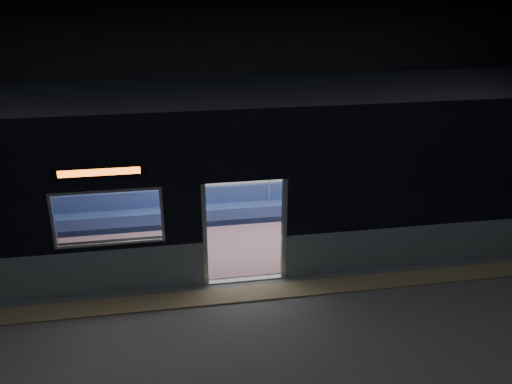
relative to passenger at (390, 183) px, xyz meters
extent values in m
cube|color=#47494C|center=(-3.87, -3.55, -0.77)|extent=(24.00, 14.00, 0.01)
cube|color=black|center=(-3.87, -3.55, 4.21)|extent=(24.00, 14.00, 0.04)
cube|color=black|center=(-3.87, 3.43, 1.73)|extent=(24.00, 0.04, 5.00)
cube|color=#8C7F59|center=(-3.87, -3.00, -0.75)|extent=(22.80, 0.50, 0.03)
cube|color=gray|center=(0.98, -2.49, -0.32)|extent=(8.30, 0.12, 0.90)
cube|color=black|center=(0.98, -2.49, 1.28)|extent=(8.30, 0.12, 2.30)
cube|color=black|center=(-3.87, -2.49, 1.86)|extent=(1.40, 0.12, 1.15)
cube|color=#B7BABC|center=(-4.61, -2.49, 0.26)|extent=(0.08, 0.14, 2.05)
cube|color=#B7BABC|center=(-3.13, -2.49, 0.26)|extent=(0.08, 0.14, 2.05)
cube|color=black|center=(-6.32, -2.57, 1.62)|extent=(1.50, 0.04, 0.18)
cube|color=#EB5C13|center=(-6.32, -2.58, 1.62)|extent=(1.34, 0.03, 0.12)
cube|color=beige|center=(-3.87, 0.39, 0.83)|extent=(18.00, 0.12, 3.20)
cube|color=black|center=(-3.87, -1.05, 2.51)|extent=(18.00, 3.00, 0.15)
cube|color=gray|center=(-3.87, -1.05, -0.75)|extent=(17.76, 2.76, 0.04)
cube|color=beige|center=(-3.87, -1.05, 1.58)|extent=(17.76, 2.76, 0.10)
cube|color=navy|center=(-3.87, 0.07, -0.52)|extent=(11.00, 0.48, 0.41)
cube|color=navy|center=(-3.87, 0.26, -0.12)|extent=(11.00, 0.10, 0.40)
cube|color=#825F63|center=(-7.17, -2.14, -0.52)|extent=(4.40, 0.48, 0.41)
cube|color=#825F63|center=(-0.57, -2.14, -0.52)|extent=(4.40, 0.48, 0.41)
cylinder|color=silver|center=(-4.82, -2.18, 0.40)|extent=(0.04, 0.04, 2.26)
cylinder|color=silver|center=(-4.82, 0.08, 0.40)|extent=(0.04, 0.04, 2.26)
cylinder|color=silver|center=(-2.92, -2.18, 0.40)|extent=(0.04, 0.04, 2.26)
cylinder|color=silver|center=(-2.92, 0.08, 0.40)|extent=(0.04, 0.04, 2.26)
cylinder|color=silver|center=(-3.87, 0.03, 1.18)|extent=(11.00, 0.03, 0.03)
cube|color=black|center=(-0.10, -0.14, -0.25)|extent=(0.16, 0.43, 0.15)
cube|color=black|center=(0.10, -0.14, -0.25)|extent=(0.16, 0.43, 0.15)
cylinder|color=black|center=(-0.10, -0.34, -0.51)|extent=(0.10, 0.10, 0.43)
cylinder|color=black|center=(0.10, -0.34, -0.51)|extent=(0.10, 0.10, 0.43)
cube|color=pink|center=(0.00, 0.04, -0.23)|extent=(0.37, 0.20, 0.18)
cylinder|color=pink|center=(0.00, 0.07, 0.09)|extent=(0.39, 0.39, 0.48)
sphere|color=tan|center=(0.00, 0.05, 0.43)|extent=(0.19, 0.19, 0.19)
sphere|color=black|center=(0.00, 0.09, 0.47)|extent=(0.20, 0.20, 0.20)
cube|color=black|center=(-0.03, -0.21, -0.10)|extent=(0.28, 0.25, 0.14)
cube|color=white|center=(-1.95, 0.31, 0.71)|extent=(1.02, 0.03, 0.66)
camera|label=1|loc=(-5.15, -11.33, 4.77)|focal=38.00mm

